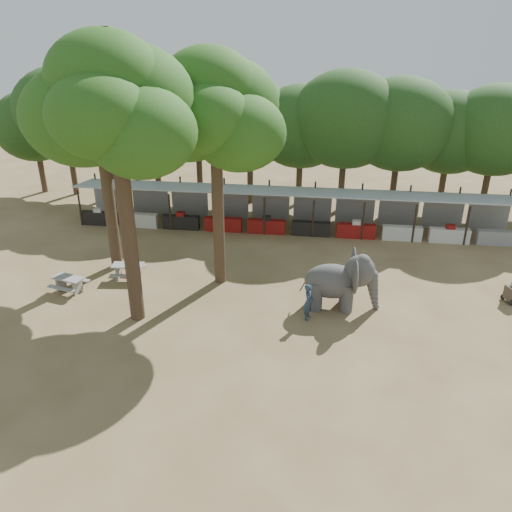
# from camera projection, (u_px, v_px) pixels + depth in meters

# --- Properties ---
(ground) EXTENTS (100.00, 100.00, 0.00)m
(ground) POSITION_uv_depth(u_px,v_px,m) (264.00, 354.00, 20.11)
(ground) COLOR brown
(ground) RESTS_ON ground
(vendor_stalls) EXTENTS (28.00, 2.99, 2.80)m
(vendor_stalls) POSITION_uv_depth(u_px,v_px,m) (290.00, 212.00, 32.08)
(vendor_stalls) COLOR #95989C
(vendor_stalls) RESTS_ON ground
(yard_tree_left) EXTENTS (7.10, 6.90, 11.02)m
(yard_tree_left) POSITION_uv_depth(u_px,v_px,m) (97.00, 113.00, 24.29)
(yard_tree_left) COLOR #332316
(yard_tree_left) RESTS_ON ground
(yard_tree_center) EXTENTS (7.10, 6.90, 12.04)m
(yard_tree_center) POSITION_uv_depth(u_px,v_px,m) (113.00, 107.00, 18.99)
(yard_tree_center) COLOR #332316
(yard_tree_center) RESTS_ON ground
(yard_tree_back) EXTENTS (7.10, 6.90, 11.36)m
(yard_tree_back) POSITION_uv_depth(u_px,v_px,m) (213.00, 111.00, 22.51)
(yard_tree_back) COLOR #332316
(yard_tree_back) RESTS_ON ground
(backdrop_trees) EXTENTS (46.46, 5.95, 8.33)m
(backdrop_trees) POSITION_uv_depth(u_px,v_px,m) (297.00, 129.00, 34.92)
(backdrop_trees) COLOR #332316
(backdrop_trees) RESTS_ON ground
(elephant) EXTENTS (3.55, 2.74, 2.73)m
(elephant) POSITION_uv_depth(u_px,v_px,m) (341.00, 281.00, 22.93)
(elephant) COLOR #3E3C3C
(elephant) RESTS_ON ground
(handler) EXTENTS (0.52, 0.68, 1.71)m
(handler) POSITION_uv_depth(u_px,v_px,m) (308.00, 302.00, 22.19)
(handler) COLOR #26384C
(handler) RESTS_ON ground
(picnic_table_near) EXTENTS (1.82, 1.71, 0.77)m
(picnic_table_near) POSITION_uv_depth(u_px,v_px,m) (69.00, 282.00, 24.67)
(picnic_table_near) COLOR gray
(picnic_table_near) RESTS_ON ground
(picnic_table_far) EXTENTS (1.74, 1.60, 0.80)m
(picnic_table_far) POSITION_uv_depth(u_px,v_px,m) (128.00, 269.00, 25.94)
(picnic_table_far) COLOR gray
(picnic_table_far) RESTS_ON ground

